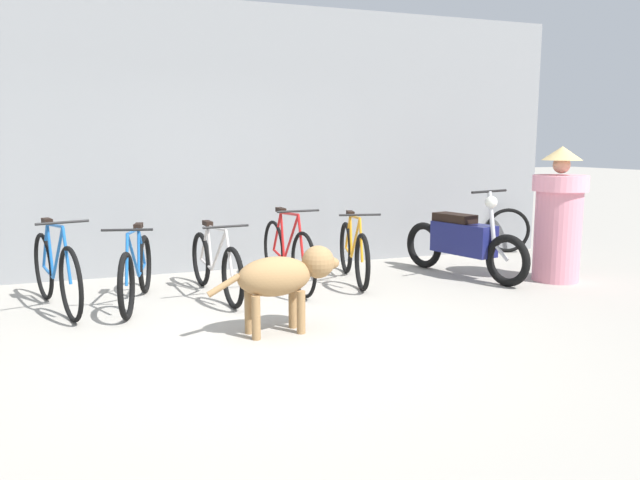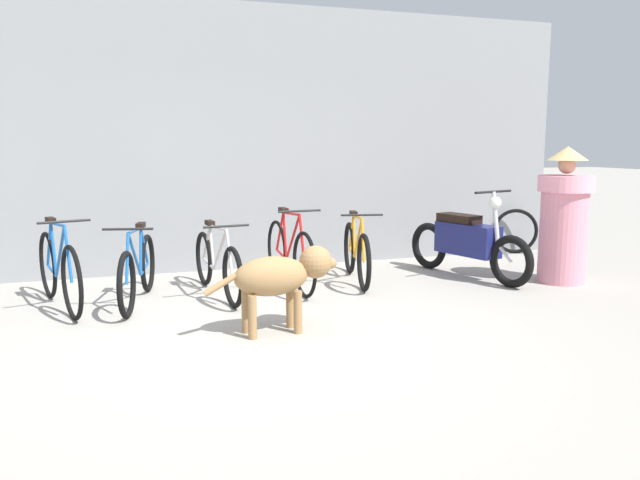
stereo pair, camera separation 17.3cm
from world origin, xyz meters
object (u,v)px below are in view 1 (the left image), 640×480
at_px(bicycle_2, 215,265).
at_px(spare_tire_left, 508,230).
at_px(person_in_robes, 559,215).
at_px(stray_dog, 285,276).
at_px(bicycle_4, 354,253).
at_px(bicycle_3, 288,254).
at_px(motorcycle, 463,241).
at_px(bicycle_1, 136,272).
at_px(bicycle_0, 56,272).

bearing_deg(bicycle_2, spare_tire_left, 98.24).
bearing_deg(spare_tire_left, person_in_robes, -109.91).
bearing_deg(spare_tire_left, stray_dog, -147.80).
bearing_deg(person_in_robes, bicycle_4, -56.87).
bearing_deg(bicycle_3, motorcycle, 83.65).
distance_m(bicycle_4, person_in_robes, 2.39).
height_order(bicycle_2, stray_dog, bicycle_2).
relative_size(bicycle_1, spare_tire_left, 2.50).
relative_size(bicycle_0, bicycle_4, 1.05).
height_order(bicycle_4, stray_dog, bicycle_4).
bearing_deg(bicycle_4, person_in_robes, 83.02).
bearing_deg(bicycle_4, bicycle_3, -75.04).
bearing_deg(motorcycle, bicycle_4, -113.96).
relative_size(bicycle_2, motorcycle, 0.92).
relative_size(person_in_robes, spare_tire_left, 2.38).
bearing_deg(bicycle_4, spare_tire_left, 121.28).
distance_m(bicycle_3, stray_dog, 1.65).
distance_m(person_in_robes, spare_tire_left, 1.94).
bearing_deg(bicycle_4, bicycle_2, -72.58).
bearing_deg(bicycle_2, bicycle_0, -95.43).
xyz_separation_m(bicycle_2, stray_dog, (0.32, -1.46, 0.16)).
height_order(person_in_robes, spare_tire_left, person_in_robes).
bearing_deg(bicycle_1, stray_dog, 52.47).
height_order(bicycle_0, bicycle_2, bicycle_0).
bearing_deg(stray_dog, motorcycle, 23.27).
distance_m(bicycle_2, stray_dog, 1.50).
bearing_deg(bicycle_1, spare_tire_left, 116.72).
xyz_separation_m(bicycle_0, stray_dog, (1.84, -1.43, 0.12)).
height_order(bicycle_3, stray_dog, bicycle_3).
bearing_deg(motorcycle, spare_tire_left, 112.67).
relative_size(bicycle_0, motorcycle, 0.89).
relative_size(bicycle_0, spare_tire_left, 2.52).
xyz_separation_m(bicycle_2, bicycle_4, (1.63, 0.16, 0.01)).
bearing_deg(bicycle_3, bicycle_2, -84.26).
xyz_separation_m(bicycle_1, person_in_robes, (4.65, -0.50, 0.43)).
xyz_separation_m(bicycle_0, bicycle_3, (2.35, 0.14, 0.00)).
bearing_deg(bicycle_2, motorcycle, 82.88).
bearing_deg(person_in_robes, spare_tire_left, -148.02).
bearing_deg(person_in_robes, bicycle_3, -51.32).
relative_size(bicycle_3, person_in_robes, 1.08).
bearing_deg(bicycle_3, person_in_robes, 74.48).
bearing_deg(bicycle_2, person_in_robes, 74.77).
distance_m(bicycle_0, bicycle_2, 1.53).
relative_size(bicycle_4, spare_tire_left, 2.41).
distance_m(bicycle_2, person_in_robes, 3.93).
xyz_separation_m(bicycle_4, stray_dog, (-1.31, -1.62, 0.15)).
relative_size(bicycle_0, bicycle_2, 0.97).
xyz_separation_m(bicycle_0, spare_tire_left, (6.02, 1.20, -0.04)).
distance_m(bicycle_1, spare_tire_left, 5.45).
xyz_separation_m(bicycle_2, bicycle_3, (0.82, 0.12, 0.05)).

